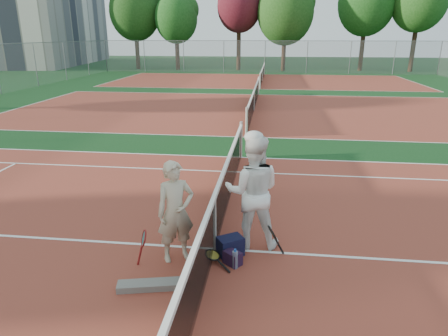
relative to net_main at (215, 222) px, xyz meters
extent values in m
plane|color=#0E3414|center=(0.00, 0.00, -0.51)|extent=(130.00, 130.00, 0.00)
cube|color=maroon|center=(0.00, 0.00, -0.51)|extent=(23.77, 10.97, 0.01)
cube|color=maroon|center=(0.00, 13.50, -0.51)|extent=(23.77, 10.97, 0.01)
cube|color=maroon|center=(0.00, 27.00, -0.51)|extent=(23.77, 10.97, 0.01)
cube|color=beige|center=(-28.00, 44.00, 6.99)|extent=(12.96, 23.18, 15.00)
imported|color=beige|center=(-0.58, -0.37, 0.33)|extent=(0.73, 0.66, 1.68)
imported|color=white|center=(0.62, 0.27, 0.48)|extent=(0.99, 0.78, 1.99)
cube|color=black|center=(0.28, -0.15, -0.35)|extent=(0.50, 0.46, 0.33)
cube|color=black|center=(0.35, -0.44, -0.40)|extent=(0.34, 0.32, 0.23)
cube|color=#64605B|center=(-0.77, -1.23, -0.46)|extent=(1.00, 0.43, 0.10)
cylinder|color=silver|center=(0.40, -0.55, -0.36)|extent=(0.09, 0.09, 0.30)
cylinder|color=#382314|center=(-13.85, 37.42, 1.84)|extent=(0.44, 0.44, 4.70)
ellipsoid|color=#173F12|center=(-13.85, 37.42, 5.37)|extent=(5.28, 5.28, 6.07)
cylinder|color=#382314|center=(-9.32, 36.96, 1.55)|extent=(0.44, 0.44, 4.12)
ellipsoid|color=#144714|center=(-9.32, 36.96, 4.63)|extent=(4.39, 4.39, 5.05)
cylinder|color=#382314|center=(-2.83, 37.22, 1.99)|extent=(0.44, 0.44, 5.00)
ellipsoid|color=#490F1A|center=(-2.83, 37.22, 5.74)|extent=(4.45, 4.45, 5.12)
cylinder|color=#382314|center=(1.82, 36.60, 1.76)|extent=(0.44, 0.44, 4.54)
ellipsoid|color=#194413|center=(1.82, 36.60, 5.17)|extent=(5.57, 5.57, 6.41)
cylinder|color=#382314|center=(9.76, 37.86, 2.11)|extent=(0.44, 0.44, 5.23)
ellipsoid|color=#144714|center=(9.76, 37.86, 6.03)|extent=(5.57, 5.57, 6.41)
cylinder|color=#382314|center=(14.50, 37.09, 2.18)|extent=(0.44, 0.44, 5.38)
ellipsoid|color=#1B4D16|center=(14.50, 37.09, 6.21)|extent=(5.23, 5.23, 6.01)
camera|label=1|loc=(0.89, -6.04, 3.01)|focal=32.00mm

